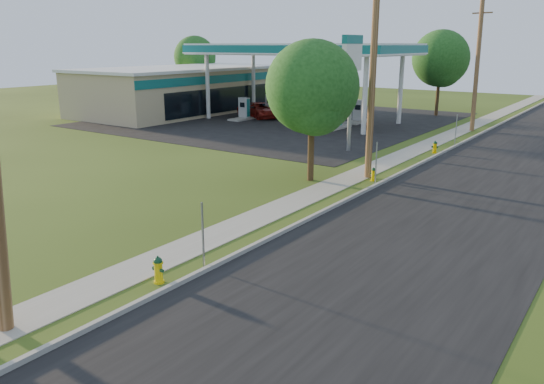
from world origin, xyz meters
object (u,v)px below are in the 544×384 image
Objects in this scene: fuel_pump_se at (359,114)px; hydrant_mid at (373,174)px; tree_verge at (313,91)px; hydrant_far at (435,147)px; price_pylon at (352,60)px; fuel_pump_ne at (336,119)px; hydrant_near at (158,270)px; utility_pole_mid at (373,75)px; fuel_pump_nw at (244,111)px; fuel_pump_sw at (271,107)px; tree_lot at (441,61)px; car_red at (260,110)px; tree_back at (195,59)px; utility_pole_far at (477,66)px.

fuel_pump_se is 4.79× the size of hydrant_mid.
tree_verge is 11.08m from hydrant_far.
fuel_pump_ne is at bearing 123.69° from price_pylon.
utility_pole_mid is at bearing 92.10° from hydrant_near.
fuel_pump_sw is at bearing 90.00° from fuel_pump_nw.
tree_lot is at bearing 72.49° from fuel_pump_ne.
hydrant_far is (0.13, 8.36, 0.04)m from hydrant_mid.
price_pylon is at bearing -28.18° from fuel_pump_nw.
hydrant_near is at bearing -127.19° from car_red.
tree_back reaches higher than car_red.
tree_verge is 1.36× the size of car_red.
tree_lot is 40.16m from hydrant_near.
fuel_pump_nw is at bearing 136.50° from tree_verge.
price_pylon is 8.00m from tree_verge.
fuel_pump_nw is at bearing 143.82° from hydrant_mid.
tree_lot is (3.87, 8.25, 4.20)m from fuel_pump_se.
tree_verge is 8.38× the size of hydrant_near.
hydrant_far is at bearing 27.87° from price_pylon.
fuel_pump_nw and fuel_pump_se have the same top height.
hydrant_mid is 0.88× the size of hydrant_far.
tree_lot is 28.33m from tree_back.
tree_verge is 40.50m from tree_back.
tree_verge is at bearing -131.78° from utility_pole_mid.
price_pylon is at bearing -39.40° from fuel_pump_sw.
utility_pole_far is 2.97× the size of fuel_pump_sw.
utility_pole_far is at bearing 29.33° from fuel_pump_ne.
utility_pole_far is at bearing 6.41° from fuel_pump_se.
hydrant_far is at bearing -89.70° from car_red.
fuel_pump_se is at bearing 118.31° from hydrant_mid.
price_pylon is at bearing -31.39° from tree_back.
fuel_pump_nw is 4.00m from fuel_pump_sw.
utility_pole_far is at bearing -58.50° from car_red.
fuel_pump_ne is 0.42× the size of tree_lot.
utility_pole_mid is at bearing 48.22° from tree_verge.
utility_pole_far is at bearing 84.54° from tree_verge.
fuel_pump_nw is at bearing -156.04° from fuel_pump_se.
tree_verge reaches higher than fuel_pump_se.
car_red is at bearing -28.85° from tree_back.
hydrant_far is (18.54, -9.10, -0.35)m from fuel_pump_sw.
hydrant_near is (0.52, -14.26, -4.57)m from utility_pole_mid.
hydrant_near is (2.45, -12.11, -3.85)m from tree_verge.
hydrant_mid is at bearing -109.22° from car_red.
tree_back is at bearing 170.72° from utility_pole_far.
fuel_pump_ne reaches higher than hydrant_near.
fuel_pump_ne is at bearing 124.94° from hydrant_mid.
fuel_pump_se is 0.66× the size of car_red.
hydrant_mid is at bearing -90.91° from hydrant_far.
fuel_pump_nw is at bearing 164.62° from hydrant_far.
hydrant_far is (5.67, -17.35, -4.55)m from tree_lot.
utility_pole_mid is 3.06× the size of fuel_pump_se.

